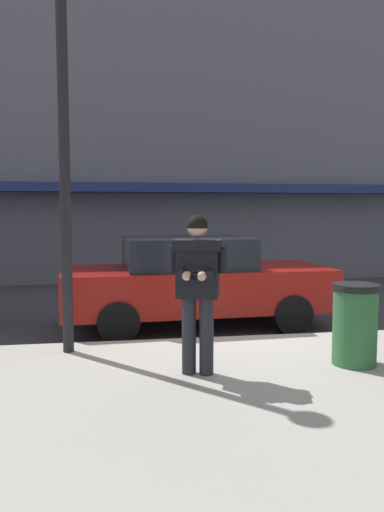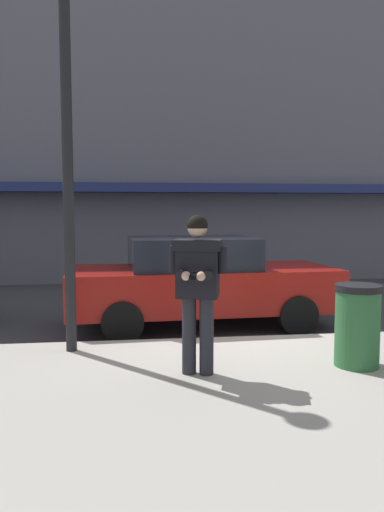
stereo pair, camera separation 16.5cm
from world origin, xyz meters
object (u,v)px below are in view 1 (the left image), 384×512
object	(u,v)px
parked_sedan_mid	(194,281)
man_texting_on_phone	(198,277)
street_lamp_post	(63,119)
trash_bin	(355,324)

from	to	relation	value
parked_sedan_mid	man_texting_on_phone	xyz separation A→B (m)	(-0.44, -2.91, 0.46)
parked_sedan_mid	street_lamp_post	size ratio (longest dim) A/B	0.94
parked_sedan_mid	trash_bin	distance (m)	3.22
man_texting_on_phone	trash_bin	world-z (taller)	man_texting_on_phone
parked_sedan_mid	man_texting_on_phone	size ratio (longest dim) A/B	2.54
parked_sedan_mid	man_texting_on_phone	bearing A→B (deg)	-98.59
man_texting_on_phone	street_lamp_post	world-z (taller)	street_lamp_post
man_texting_on_phone	street_lamp_post	xyz separation A→B (m)	(-1.53, 1.16, 1.89)
parked_sedan_mid	trash_bin	xyz separation A→B (m)	(1.49, -2.85, -0.16)
street_lamp_post	trash_bin	bearing A→B (deg)	-17.65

